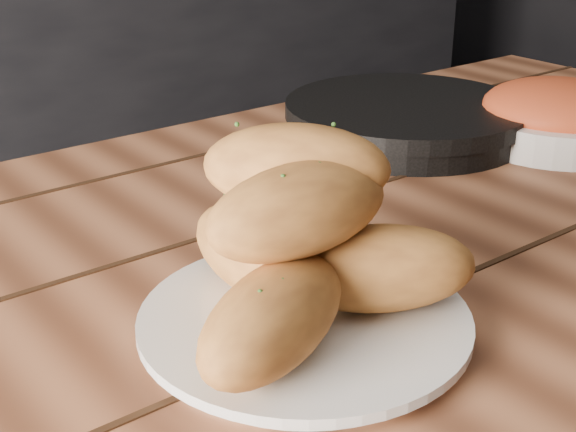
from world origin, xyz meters
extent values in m
cube|color=#985B39|center=(-0.01, 0.24, 0.73)|extent=(1.44, 0.85, 0.04)
cylinder|color=brown|center=(0.64, 0.59, 0.35)|extent=(0.07, 0.07, 0.71)
cylinder|color=silver|center=(-0.20, 0.15, 0.76)|extent=(0.22, 0.22, 0.01)
cylinder|color=silver|center=(-0.20, 0.15, 0.76)|extent=(0.25, 0.25, 0.01)
ellipsoid|color=#C77F37|center=(-0.25, 0.12, 0.80)|extent=(0.17, 0.12, 0.06)
ellipsoid|color=#C77F37|center=(-0.15, 0.13, 0.80)|extent=(0.16, 0.14, 0.06)
ellipsoid|color=#C77F37|center=(-0.20, 0.20, 0.80)|extent=(0.07, 0.14, 0.06)
ellipsoid|color=#C77F37|center=(-0.21, 0.14, 0.86)|extent=(0.15, 0.07, 0.06)
ellipsoid|color=#C77F37|center=(-0.18, 0.18, 0.87)|extent=(0.15, 0.14, 0.06)
cylinder|color=black|center=(0.21, 0.44, 0.77)|extent=(0.30, 0.30, 0.03)
cylinder|color=black|center=(0.21, 0.44, 0.79)|extent=(0.31, 0.31, 0.02)
cube|color=black|center=(0.43, 0.42, 0.78)|extent=(0.14, 0.04, 0.01)
cylinder|color=white|center=(0.34, 0.31, 0.77)|extent=(0.22, 0.22, 0.04)
ellipsoid|color=#DA4326|center=(0.34, 0.31, 0.80)|extent=(0.19, 0.19, 0.07)
camera|label=1|loc=(-0.52, -0.25, 1.07)|focal=50.00mm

